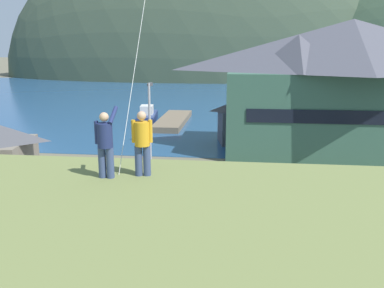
# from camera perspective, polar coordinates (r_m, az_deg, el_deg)

# --- Properties ---
(ground_plane) EXTENTS (600.00, 600.00, 0.00)m
(ground_plane) POSITION_cam_1_polar(r_m,az_deg,el_deg) (19.59, -2.23, -15.82)
(ground_plane) COLOR #66604C
(parking_lot_pad) EXTENTS (40.00, 20.00, 0.10)m
(parking_lot_pad) POSITION_cam_1_polar(r_m,az_deg,el_deg) (24.02, -0.38, -9.95)
(parking_lot_pad) COLOR slate
(parking_lot_pad) RESTS_ON ground
(bay_water) EXTENTS (360.00, 84.00, 0.03)m
(bay_water) POSITION_cam_1_polar(r_m,az_deg,el_deg) (77.54, 4.59, 6.21)
(bay_water) COLOR navy
(bay_water) RESTS_ON ground
(far_hill_west_ridge) EXTENTS (121.62, 52.75, 90.30)m
(far_hill_west_ridge) POSITION_cam_1_polar(r_m,az_deg,el_deg) (132.75, 0.75, 9.19)
(far_hill_west_ridge) COLOR #3D4C38
(far_hill_west_ridge) RESTS_ON ground
(harbor_lodge) EXTENTS (22.47, 10.89, 11.69)m
(harbor_lodge) POSITION_cam_1_polar(r_m,az_deg,el_deg) (39.78, 20.54, 7.72)
(harbor_lodge) COLOR #38604C
(harbor_lodge) RESTS_ON ground
(storage_shed_waterside) EXTENTS (5.20, 4.70, 4.45)m
(storage_shed_waterside) POSITION_cam_1_polar(r_m,az_deg,el_deg) (41.81, 6.69, 3.26)
(storage_shed_waterside) COLOR #474C56
(storage_shed_waterside) RESTS_ON ground
(wharf_dock) EXTENTS (3.20, 12.68, 0.70)m
(wharf_dock) POSITION_cam_1_polar(r_m,az_deg,el_deg) (52.34, -2.58, 3.19)
(wharf_dock) COLOR #70604C
(wharf_dock) RESTS_ON ground
(moored_boat_wharfside) EXTENTS (2.94, 6.94, 2.16)m
(moored_boat_wharfside) POSITION_cam_1_polar(r_m,az_deg,el_deg) (53.58, -6.07, 3.77)
(moored_boat_wharfside) COLOR navy
(moored_boat_wharfside) RESTS_ON ground
(parked_car_front_row_red) EXTENTS (4.32, 2.29, 1.82)m
(parked_car_front_row_red) POSITION_cam_1_polar(r_m,az_deg,el_deg) (20.46, 22.66, -12.24)
(parked_car_front_row_red) COLOR black
(parked_car_front_row_red) RESTS_ON parking_lot_pad
(parked_car_front_row_end) EXTENTS (4.33, 2.33, 1.82)m
(parked_car_front_row_end) POSITION_cam_1_polar(r_m,az_deg,el_deg) (18.74, 0.29, -13.55)
(parked_car_front_row_end) COLOR #236633
(parked_car_front_row_end) RESTS_ON parking_lot_pad
(parked_car_back_row_right) EXTENTS (4.29, 2.24, 1.82)m
(parked_car_back_row_right) POSITION_cam_1_polar(r_m,az_deg,el_deg) (24.56, -1.14, -6.87)
(parked_car_back_row_right) COLOR black
(parked_car_back_row_right) RESTS_ON parking_lot_pad
(parking_light_pole) EXTENTS (0.24, 0.78, 6.95)m
(parking_light_pole) POSITION_cam_1_polar(r_m,az_deg,el_deg) (28.63, -5.71, 2.33)
(parking_light_pole) COLOR #ADADB2
(parking_light_pole) RESTS_ON parking_lot_pad
(person_kite_flyer) EXTENTS (0.53, 0.65, 1.86)m
(person_kite_flyer) POSITION_cam_1_polar(r_m,az_deg,el_deg) (11.11, -11.69, 0.21)
(person_kite_flyer) COLOR #384770
(person_kite_flyer) RESTS_ON grassy_hill_foreground
(person_companion) EXTENTS (0.55, 0.40, 1.74)m
(person_companion) POSITION_cam_1_polar(r_m,az_deg,el_deg) (11.14, -6.76, 0.35)
(person_companion) COLOR #384770
(person_companion) RESTS_ON grassy_hill_foreground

